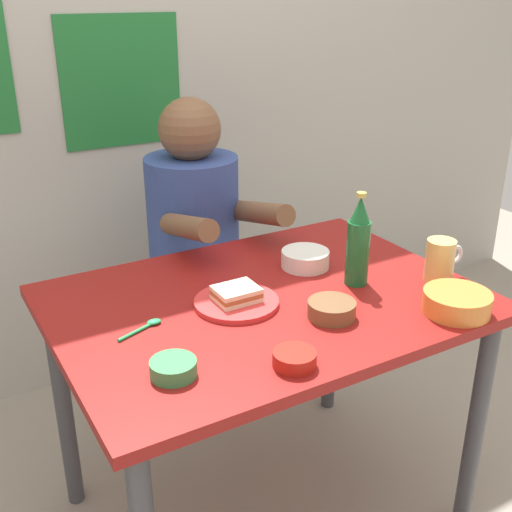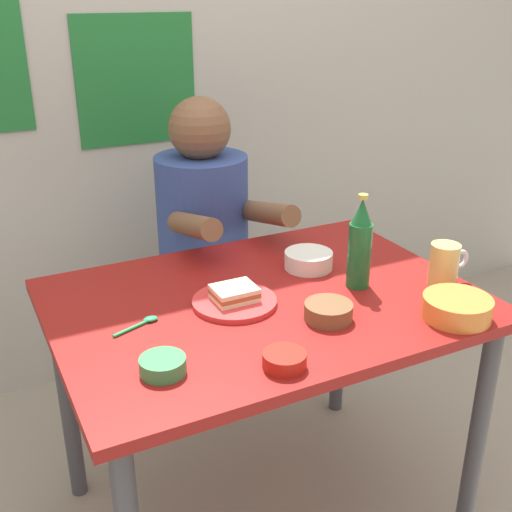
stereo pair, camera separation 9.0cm
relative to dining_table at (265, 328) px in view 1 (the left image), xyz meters
The scene contains 15 objects.
ground_plane 0.65m from the dining_table, ahead, with size 6.00×6.00×0.00m, color gray.
wall_back 1.24m from the dining_table, 90.03° to the left, with size 4.40×0.09×2.60m.
dining_table is the anchor object (origin of this frame).
stool 0.70m from the dining_table, 82.50° to the left, with size 0.34×0.34×0.45m.
person_seated 0.64m from the dining_table, 82.37° to the left, with size 0.33×0.56×0.72m.
plate_orange 0.13m from the dining_table, behind, with size 0.22×0.22×0.01m, color red.
sandwich 0.15m from the dining_table, behind, with size 0.11×0.09×0.04m.
beer_mug 0.52m from the dining_table, 17.81° to the right, with size 0.13×0.08×0.12m.
beer_bottle 0.34m from the dining_table, 11.01° to the right, with size 0.06×0.06×0.26m.
dip_bowl_green 0.43m from the dining_table, 148.74° to the right, with size 0.10×0.10×0.03m.
soup_bowl_orange 0.50m from the dining_table, 40.01° to the right, with size 0.17×0.17×0.05m.
rice_bowl_white 0.26m from the dining_table, 28.89° to the left, with size 0.14×0.14×0.05m.
condiment_bowl_brown 0.23m from the dining_table, 64.00° to the right, with size 0.12×0.12×0.04m.
sambal_bowl_red 0.35m from the dining_table, 110.16° to the right, with size 0.10×0.10×0.03m.
spoon 0.34m from the dining_table, behind, with size 0.12×0.05×0.01m.
Camera 1 is at (-0.77, -1.27, 1.49)m, focal length 44.18 mm.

